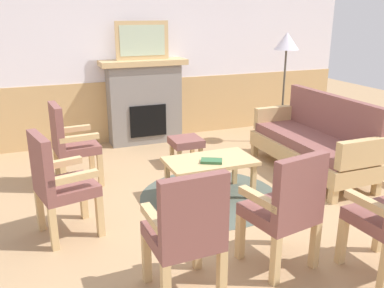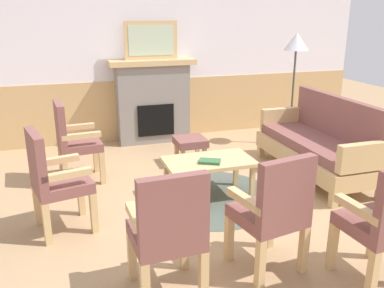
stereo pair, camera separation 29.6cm
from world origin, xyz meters
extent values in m
plane|color=tan|center=(0.00, 0.00, 0.00)|extent=(14.00, 14.00, 0.00)
cube|color=white|center=(0.00, 2.60, 1.35)|extent=(7.20, 0.12, 2.70)
cube|color=tan|center=(0.00, 2.53, 0.47)|extent=(7.20, 0.02, 0.95)
cube|color=gray|center=(0.00, 2.35, 0.60)|extent=(1.10, 0.36, 1.20)
cube|color=black|center=(0.00, 2.16, 0.38)|extent=(0.56, 0.02, 0.48)
cube|color=tan|center=(0.00, 2.35, 1.24)|extent=(1.30, 0.44, 0.08)
cube|color=tan|center=(0.00, 2.35, 1.56)|extent=(0.80, 0.03, 0.56)
cube|color=#B2C6A8|center=(0.00, 2.33, 1.56)|extent=(0.68, 0.01, 0.44)
cube|color=tan|center=(1.27, 1.13, 0.08)|extent=(0.08, 0.08, 0.16)
cube|color=tan|center=(1.27, -0.55, 0.08)|extent=(0.08, 0.08, 0.16)
cube|color=tan|center=(1.87, 1.13, 0.08)|extent=(0.08, 0.08, 0.16)
cube|color=tan|center=(1.87, -0.55, 0.08)|extent=(0.08, 0.08, 0.16)
cube|color=tan|center=(1.57, 0.29, 0.26)|extent=(0.70, 1.80, 0.20)
cube|color=brown|center=(1.57, 0.29, 0.42)|extent=(0.60, 1.70, 0.12)
cube|color=brown|center=(1.87, 0.29, 0.73)|extent=(0.10, 1.70, 0.50)
cube|color=tan|center=(1.57, 1.14, 0.53)|extent=(0.60, 0.10, 0.30)
cube|color=tan|center=(1.57, -0.56, 0.53)|extent=(0.60, 0.10, 0.30)
cube|color=tan|center=(-0.31, -0.13, 0.20)|extent=(0.05, 0.05, 0.40)
cube|color=tan|center=(0.53, -0.13, 0.20)|extent=(0.05, 0.05, 0.40)
cube|color=tan|center=(-0.31, 0.31, 0.20)|extent=(0.05, 0.05, 0.40)
cube|color=tan|center=(0.53, 0.31, 0.20)|extent=(0.05, 0.05, 0.40)
cube|color=tan|center=(0.11, 0.09, 0.42)|extent=(0.96, 0.56, 0.04)
cylinder|color=#4C564C|center=(0.11, 0.09, 0.00)|extent=(1.55, 1.55, 0.01)
cube|color=#33663D|center=(0.08, 0.00, 0.46)|extent=(0.27, 0.23, 0.03)
cube|color=tan|center=(0.09, 1.02, 0.13)|extent=(0.05, 0.05, 0.26)
cube|color=tan|center=(0.39, 1.02, 0.13)|extent=(0.05, 0.05, 0.26)
cube|color=tan|center=(0.09, 1.32, 0.13)|extent=(0.05, 0.05, 0.26)
cube|color=tan|center=(0.39, 1.32, 0.13)|extent=(0.05, 0.05, 0.26)
cube|color=brown|center=(0.24, 1.17, 0.31)|extent=(0.40, 0.40, 0.10)
cube|color=tan|center=(-1.25, 0.09, 0.20)|extent=(0.07, 0.07, 0.40)
cube|color=tan|center=(-1.16, -0.32, 0.20)|extent=(0.07, 0.07, 0.40)
cube|color=tan|center=(-1.66, 0.00, 0.20)|extent=(0.07, 0.07, 0.40)
cube|color=tan|center=(-1.57, -0.41, 0.20)|extent=(0.07, 0.07, 0.40)
cube|color=brown|center=(-1.41, -0.16, 0.45)|extent=(0.57, 0.57, 0.10)
cube|color=brown|center=(-1.61, -0.20, 0.74)|extent=(0.18, 0.49, 0.48)
cube|color=tan|center=(-1.46, 0.04, 0.62)|extent=(0.44, 0.16, 0.06)
cube|color=tan|center=(-1.37, -0.36, 0.62)|extent=(0.44, 0.16, 0.06)
cube|color=tan|center=(-1.00, 1.25, 0.20)|extent=(0.07, 0.07, 0.40)
cube|color=tan|center=(-0.96, 0.83, 0.20)|extent=(0.07, 0.07, 0.40)
cube|color=tan|center=(-1.42, 1.21, 0.20)|extent=(0.07, 0.07, 0.40)
cube|color=tan|center=(-1.38, 0.79, 0.20)|extent=(0.07, 0.07, 0.40)
cube|color=brown|center=(-1.19, 1.02, 0.45)|extent=(0.52, 0.52, 0.10)
cube|color=brown|center=(-1.39, 1.00, 0.74)|extent=(0.12, 0.49, 0.48)
cube|color=tan|center=(-1.21, 1.22, 0.62)|extent=(0.44, 0.11, 0.06)
cube|color=tan|center=(-1.17, 0.81, 0.62)|extent=(0.44, 0.11, 0.06)
cube|color=tan|center=(-0.14, -1.10, 0.20)|extent=(0.07, 0.07, 0.40)
cube|color=tan|center=(0.27, -1.03, 0.20)|extent=(0.07, 0.07, 0.40)
cube|color=tan|center=(-0.07, -1.51, 0.20)|extent=(0.07, 0.07, 0.40)
cube|color=tan|center=(0.34, -1.44, 0.20)|extent=(0.07, 0.07, 0.40)
cube|color=brown|center=(0.10, -1.27, 0.45)|extent=(0.56, 0.56, 0.10)
cube|color=brown|center=(0.14, -1.47, 0.74)|extent=(0.49, 0.17, 0.48)
cube|color=tan|center=(-0.10, -1.31, 0.62)|extent=(0.15, 0.45, 0.06)
cube|color=tan|center=(0.30, -1.23, 0.62)|extent=(0.15, 0.45, 0.06)
cube|color=tan|center=(0.59, -1.47, 0.20)|extent=(0.06, 0.06, 0.40)
cube|color=tan|center=(1.01, -1.44, 0.20)|extent=(0.06, 0.06, 0.40)
cube|color=tan|center=(0.61, -1.89, 0.20)|extent=(0.06, 0.06, 0.40)
cube|color=brown|center=(0.81, -1.67, 0.45)|extent=(0.51, 0.51, 0.10)
cube|color=tan|center=(0.60, -1.68, 0.62)|extent=(0.10, 0.44, 0.06)
cube|color=tan|center=(-0.95, -1.12, 0.20)|extent=(0.06, 0.06, 0.40)
cube|color=tan|center=(-0.53, -1.10, 0.20)|extent=(0.06, 0.06, 0.40)
cube|color=tan|center=(-0.51, -1.52, 0.20)|extent=(0.06, 0.06, 0.40)
cube|color=brown|center=(-0.73, -1.32, 0.45)|extent=(0.50, 0.50, 0.10)
cube|color=brown|center=(-0.72, -1.52, 0.74)|extent=(0.48, 0.10, 0.48)
cube|color=tan|center=(-0.94, -1.33, 0.62)|extent=(0.09, 0.44, 0.06)
cube|color=tan|center=(-0.53, -1.31, 0.62)|extent=(0.09, 0.44, 0.06)
cylinder|color=#332D28|center=(1.97, 1.54, 0.01)|extent=(0.24, 0.24, 0.03)
cylinder|color=#4C473D|center=(1.97, 1.54, 0.73)|extent=(0.03, 0.03, 1.40)
cone|color=silver|center=(1.97, 1.54, 1.55)|extent=(0.36, 0.36, 0.25)
camera|label=1|loc=(-1.63, -3.77, 1.97)|focal=38.85mm
camera|label=2|loc=(-1.35, -3.87, 1.97)|focal=38.85mm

